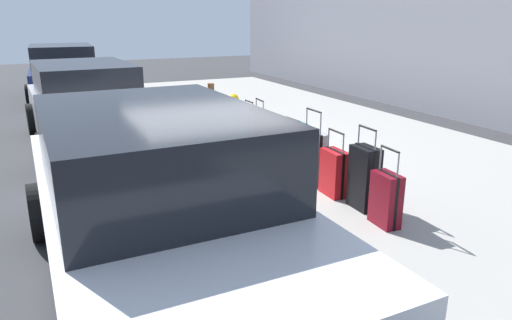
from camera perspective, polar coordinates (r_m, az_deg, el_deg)
The scene contains 15 objects.
ground_plane at distance 8.04m, azimuth -5.66°, elevation 0.06°, with size 40.00×40.00×0.00m, color #333335.
sidewalk_curb at distance 9.13m, azimuth 9.24°, elevation 2.45°, with size 18.00×5.00×0.14m, color #9E9B93.
suitcase_maroon_0 at distance 5.30m, azimuth 15.51°, elevation -4.63°, with size 0.37×0.21×0.89m.
suitcase_black_1 at distance 5.67m, azimuth 13.02°, elevation -2.13°, with size 0.39×0.23×1.00m.
suitcase_red_2 at distance 6.05m, azimuth 9.49°, elevation -1.54°, with size 0.41×0.23×0.86m.
suitcase_silver_3 at distance 6.45m, azimuth 6.85°, elevation 0.28°, with size 0.42×0.25×1.03m.
suitcase_teal_4 at distance 6.88m, azimuth 4.43°, elevation 1.60°, with size 0.43×0.27×0.81m.
suitcase_olive_5 at distance 7.34m, azimuth 2.12°, elevation 1.91°, with size 0.42×0.21×0.79m.
suitcase_navy_6 at distance 7.79m, azimuth 0.44°, elevation 3.13°, with size 0.40×0.27×0.92m.
suitcase_maroon_7 at distance 8.25m, azimuth -0.83°, elevation 3.43°, with size 0.36×0.18×0.81m.
fire_hydrant at distance 8.88m, azimuth -2.76°, elevation 5.56°, with size 0.39×0.21×0.83m.
bollard_post at distance 9.54m, azimuth -5.44°, elevation 6.50°, with size 0.13×0.13×0.93m, color brown.
parked_car_white_0 at distance 4.20m, azimuth -11.94°, elevation -5.50°, with size 4.71×2.13×1.62m.
parked_car_silver_1 at distance 9.34m, azimuth -19.90°, elevation 6.07°, with size 4.61×2.13×1.53m.
parked_car_navy_2 at distance 15.11m, azimuth -22.34°, elevation 9.70°, with size 4.37×2.15×1.55m.
Camera 1 is at (-7.26, 2.56, 2.34)m, focal length 32.88 mm.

